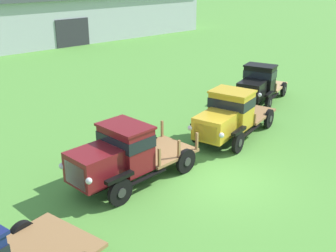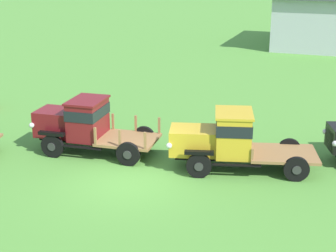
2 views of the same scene
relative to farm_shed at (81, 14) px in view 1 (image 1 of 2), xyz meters
name	(u,v)px [view 1 (image 1 of 2)]	position (x,y,z in m)	size (l,w,h in m)	color
ground_plane	(221,180)	(-12.25, -29.91, -2.19)	(240.00, 240.00, 0.00)	#518E38
farm_shed	(81,14)	(0.00, 0.00, 0.00)	(24.26, 9.73, 4.35)	#B2B7BC
vintage_truck_second_in_line	(121,154)	(-14.97, -27.94, -1.07)	(4.86, 2.33, 2.08)	black
vintage_truck_midrow_center	(229,115)	(-9.42, -27.70, -1.09)	(5.41, 3.02, 2.09)	black
vintage_truck_far_side	(258,84)	(-4.50, -25.43, -1.16)	(4.73, 2.99, 2.02)	black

